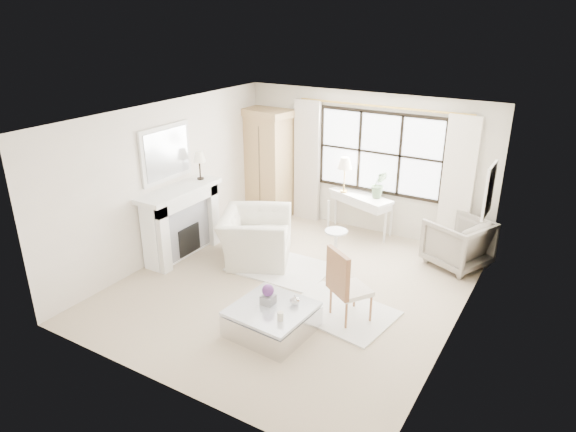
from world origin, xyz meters
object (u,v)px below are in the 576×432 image
at_px(armoire, 268,162).
at_px(coffee_table, 272,320).
at_px(console_table, 359,214).
at_px(club_armchair, 255,237).

distance_m(armoire, coffee_table, 4.53).
xyz_separation_m(console_table, club_armchair, (-1.11, -1.96, 0.02)).
bearing_deg(club_armchair, console_table, -55.20).
bearing_deg(club_armchair, armoire, 1.41).
bearing_deg(console_table, club_armchair, -98.76).
distance_m(console_table, coffee_table, 3.70).
relative_size(console_table, club_armchair, 1.05).
relative_size(club_armchair, coffee_table, 1.22).
height_order(console_table, coffee_table, console_table).
bearing_deg(coffee_table, console_table, 98.95).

